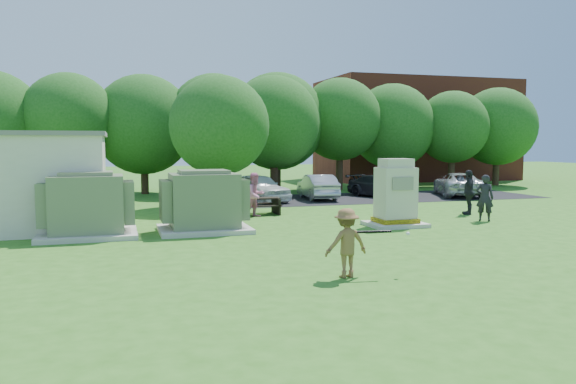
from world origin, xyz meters
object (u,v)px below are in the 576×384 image
object	(u,v)px
transformer_left	(87,206)
person_at_picnic	(255,195)
person_walking_right	(469,192)
car_dark	(382,186)
person_by_generator	(485,198)
transformer_right	(204,203)
generator_cabinet	(396,197)
car_white	(259,188)
car_silver_a	(317,187)
car_silver_b	(458,184)
batter	(346,243)
picnic_table	(260,204)

from	to	relation	value
transformer_left	person_at_picnic	size ratio (longest dim) A/B	1.67
person_walking_right	car_dark	distance (m)	7.84
transformer_left	car_dark	world-z (taller)	transformer_left
transformer_left	person_by_generator	world-z (taller)	transformer_left
transformer_right	person_walking_right	world-z (taller)	transformer_right
generator_cabinet	car_white	bearing A→B (deg)	104.97
transformer_right	person_at_picnic	size ratio (longest dim) A/B	1.67
transformer_right	car_silver_a	bearing A→B (deg)	50.98
car_silver_b	transformer_right	bearing A→B (deg)	50.48
transformer_left	person_at_picnic	bearing A→B (deg)	25.72
transformer_right	car_white	bearing A→B (deg)	65.18
car_silver_a	transformer_right	bearing A→B (deg)	56.20
batter	person_by_generator	world-z (taller)	person_by_generator
batter	car_silver_a	distance (m)	17.39
transformer_left	transformer_right	xyz separation A→B (m)	(3.70, 0.00, 0.00)
batter	car_dark	xyz separation A→B (m)	(9.11, 16.52, -0.17)
car_white	car_dark	distance (m)	7.02
car_silver_b	transformer_left	bearing A→B (deg)	45.67
transformer_right	car_silver_b	world-z (taller)	transformer_right
person_walking_right	car_white	xyz separation A→B (m)	(-7.08, 7.65, -0.22)
transformer_right	generator_cabinet	world-z (taller)	generator_cabinet
transformer_left	person_walking_right	distance (m)	14.95
car_silver_a	car_dark	world-z (taller)	car_silver_a
person_by_generator	car_dark	size ratio (longest dim) A/B	0.43
car_silver_a	person_walking_right	bearing A→B (deg)	121.09
transformer_left	person_by_generator	size ratio (longest dim) A/B	1.69
transformer_right	person_at_picnic	distance (m)	3.90
transformer_left	batter	bearing A→B (deg)	-52.35
picnic_table	person_walking_right	distance (m)	8.71
batter	transformer_right	bearing A→B (deg)	-78.96
car_white	car_silver_a	bearing A→B (deg)	-14.94
person_walking_right	car_dark	world-z (taller)	person_walking_right
picnic_table	car_silver_a	distance (m)	6.97
picnic_table	person_walking_right	world-z (taller)	person_walking_right
picnic_table	transformer_left	bearing A→B (deg)	-150.00
transformer_right	car_silver_b	size ratio (longest dim) A/B	0.64
generator_cabinet	car_silver_b	bearing A→B (deg)	46.30
transformer_left	car_silver_a	xyz separation A→B (m)	(11.09, 9.12, -0.31)
person_walking_right	car_silver_a	bearing A→B (deg)	-129.51
batter	person_walking_right	xyz separation A→B (m)	(9.18, 8.68, 0.16)
generator_cabinet	car_dark	bearing A→B (deg)	65.98
generator_cabinet	person_walking_right	bearing A→B (deg)	24.88
transformer_right	person_walking_right	bearing A→B (deg)	6.42
car_white	transformer_left	bearing A→B (deg)	-149.89
person_at_picnic	car_silver_a	size ratio (longest dim) A/B	0.45
person_by_generator	person_at_picnic	size ratio (longest dim) A/B	0.99
car_white	car_dark	bearing A→B (deg)	-17.07
transformer_right	person_by_generator	distance (m)	10.62
picnic_table	car_dark	size ratio (longest dim) A/B	0.39
car_white	transformer_right	bearing A→B (deg)	-133.44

